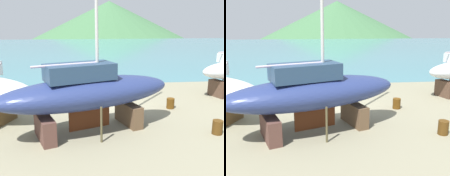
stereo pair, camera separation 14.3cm
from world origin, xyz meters
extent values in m
plane|color=gray|center=(0.00, -4.00, 0.00)|extent=(46.17, 46.17, 0.00)
cube|color=teal|center=(0.00, 43.28, 0.00)|extent=(154.49, 71.48, 0.01)
cone|color=#437246|center=(11.37, 118.95, 0.00)|extent=(134.41, 134.41, 32.16)
cube|color=brown|center=(9.05, 1.81, 0.70)|extent=(1.20, 1.83, 1.40)
cylinder|color=#49392D|center=(10.37, 3.48, 0.96)|extent=(0.12, 0.12, 1.93)
cube|color=brown|center=(0.33, -3.57, 0.68)|extent=(1.50, 2.52, 1.35)
cube|color=brown|center=(-4.59, -5.39, 0.68)|extent=(1.50, 2.52, 1.35)
cylinder|color=brown|center=(-2.71, -2.92, 0.99)|extent=(0.12, 0.12, 1.99)
cylinder|color=brown|center=(-1.55, -6.05, 0.99)|extent=(0.12, 0.12, 1.99)
ellipsoid|color=navy|center=(-2.13, -4.48, 2.35)|extent=(10.89, 6.49, 1.81)
cube|color=#4E230F|center=(-2.13, -4.48, 0.81)|extent=(2.39, 0.95, 1.26)
cube|color=navy|center=(-2.62, -4.66, 3.61)|extent=(4.17, 3.02, 0.90)
cylinder|color=silver|center=(-3.36, -4.94, 4.06)|extent=(3.49, 1.40, 0.13)
cube|color=brown|center=(-7.71, -2.73, 0.59)|extent=(1.59, 2.61, 1.19)
cylinder|color=#5C370F|center=(3.96, -0.87, 0.38)|extent=(0.81, 0.81, 0.77)
cylinder|color=#523412|center=(5.15, -5.69, 0.41)|extent=(0.77, 0.77, 0.82)
cylinder|color=#58261D|center=(-3.16, 2.78, 0.38)|extent=(0.78, 0.78, 0.75)
camera|label=1|loc=(-2.44, -19.21, 6.32)|focal=42.76mm
camera|label=2|loc=(-2.29, -19.22, 6.32)|focal=42.76mm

